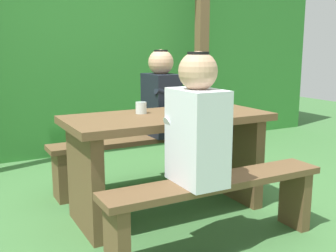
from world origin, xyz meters
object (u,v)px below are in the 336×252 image
picnic_table (168,146)px  bottle_left (191,101)px  bench_far (134,152)px  person_white_shirt (197,124)px  drinking_glass (141,108)px  bench_near (217,198)px  person_black_coat (161,96)px  cell_phone (195,112)px

picnic_table → bottle_left: 0.36m
bench_far → person_white_shirt: bearing=-96.8°
person_white_shirt → drinking_glass: person_white_shirt is taller
picnic_table → bench_near: picnic_table is taller
person_white_shirt → person_black_coat: (0.40, 1.19, 0.00)m
bench_near → cell_phone: bearing=71.0°
bench_near → person_white_shirt: size_ratio=1.95×
bench_far → person_black_coat: bearing=-0.7°
bench_near → drinking_glass: size_ratio=17.39×
bottle_left → cell_phone: bearing=41.6°
bench_far → person_white_shirt: size_ratio=1.95×
picnic_table → person_white_shirt: (-0.14, -0.59, 0.27)m
bench_far → drinking_glass: 0.67m
person_black_coat → bottle_left: person_black_coat is taller
bench_near → drinking_glass: 0.86m
person_black_coat → bench_far: bearing=179.3°
bench_near → bottle_left: bearing=75.9°
drinking_glass → picnic_table: bearing=-40.0°
bottle_left → cell_phone: (0.07, 0.06, -0.09)m
drinking_glass → cell_phone: (0.34, -0.16, -0.04)m
drinking_glass → person_black_coat: bearing=49.7°
bench_near → bottle_left: size_ratio=5.59×
person_white_shirt → cell_phone: bearing=59.1°
person_white_shirt → person_black_coat: same height
person_black_coat → cell_phone: person_black_coat is taller
picnic_table → bench_near: bearing=-90.0°
picnic_table → bench_far: bearing=90.0°
drinking_glass → bottle_left: 0.35m
picnic_table → bench_far: picnic_table is taller
picnic_table → person_black_coat: (0.25, 0.59, 0.27)m
picnic_table → bottle_left: (0.13, -0.09, 0.32)m
person_white_shirt → person_black_coat: size_ratio=1.00×
person_black_coat → bottle_left: size_ratio=2.87×
picnic_table → bench_near: (0.00, -0.60, -0.18)m
bench_far → drinking_glass: drinking_glass is taller
picnic_table → drinking_glass: (-0.15, 0.12, 0.26)m
drinking_glass → bottle_left: size_ratio=0.32×
drinking_glass → cell_phone: bearing=-24.8°
bench_near → bottle_left: (0.13, 0.50, 0.50)m
person_white_shirt → cell_phone: size_ratio=5.14×
bench_near → cell_phone: 0.72m
bench_far → person_black_coat: 0.52m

